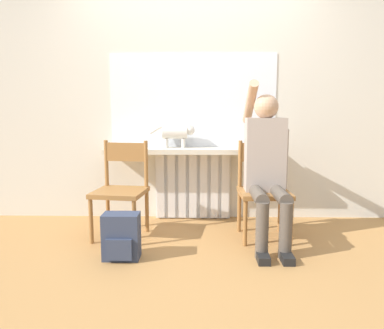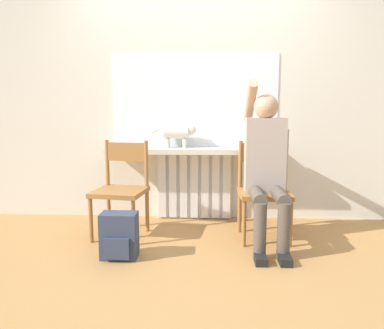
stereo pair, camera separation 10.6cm
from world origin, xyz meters
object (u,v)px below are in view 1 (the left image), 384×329
object	(u,v)px
cat	(177,133)
backpack	(121,237)
chair_left	(121,188)
chair_right	(263,189)
person	(267,162)

from	to	relation	value
cat	backpack	xyz separation A→B (m)	(-0.37, -1.05, -0.74)
chair_left	chair_right	bearing A→B (deg)	7.81
chair_left	person	bearing A→B (deg)	2.64
cat	backpack	bearing A→B (deg)	-109.15
person	backpack	xyz separation A→B (m)	(-1.17, -0.42, -0.52)
chair_right	person	size ratio (longest dim) A/B	0.62
chair_left	backpack	size ratio (longest dim) A/B	2.42
chair_left	cat	bearing A→B (deg)	55.60
chair_left	cat	distance (m)	0.84
chair_right	person	bearing A→B (deg)	-90.50
person	cat	bearing A→B (deg)	141.72
chair_left	backpack	xyz separation A→B (m)	(0.11, -0.53, -0.27)
backpack	chair_right	bearing A→B (deg)	24.57
chair_left	backpack	distance (m)	0.61
chair_left	person	xyz separation A→B (m)	(1.28, -0.12, 0.26)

